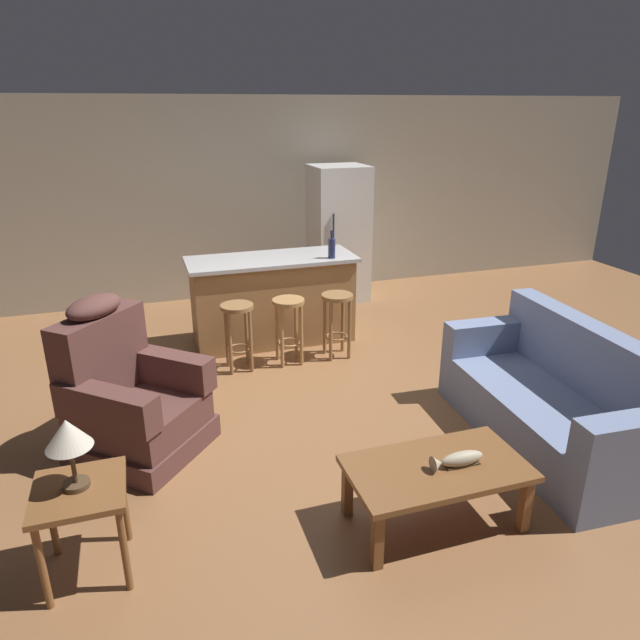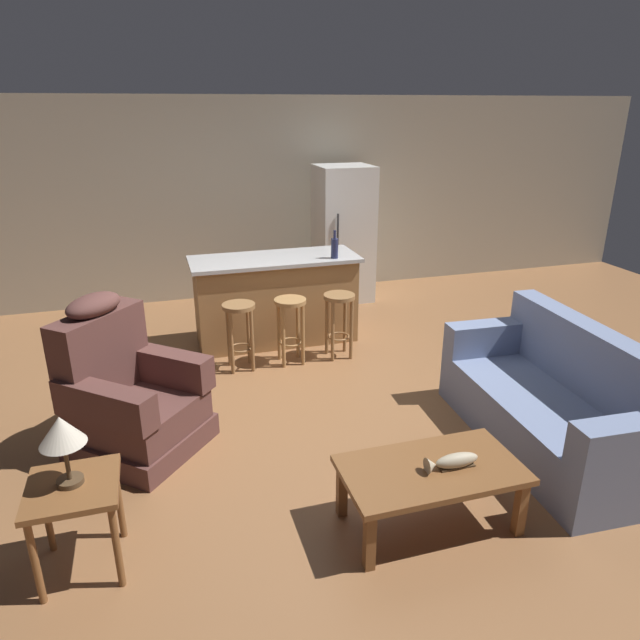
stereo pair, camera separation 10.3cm
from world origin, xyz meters
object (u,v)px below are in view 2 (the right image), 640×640
(end_table, at_px, (75,500))
(refrigerator, at_px, (343,234))
(kitchen_island, at_px, (276,299))
(table_lamp, at_px, (62,434))
(coffee_table, at_px, (431,475))
(recliner_near_lamp, at_px, (129,397))
(bar_stool_right, at_px, (339,314))
(bottle_tall_green, at_px, (335,248))
(bar_stool_middle, at_px, (290,319))
(couch, at_px, (554,404))
(fish_figurine, at_px, (452,462))
(bar_stool_left, at_px, (239,324))

(end_table, distance_m, refrigerator, 5.16)
(kitchen_island, bearing_deg, table_lamp, -121.08)
(coffee_table, xyz_separation_m, recliner_near_lamp, (-1.77, 1.46, 0.06))
(bar_stool_right, relative_size, bottle_tall_green, 2.28)
(refrigerator, bearing_deg, bar_stool_middle, -122.81)
(couch, relative_size, refrigerator, 1.10)
(table_lamp, height_order, bar_stool_right, table_lamp)
(coffee_table, xyz_separation_m, kitchen_island, (-0.25, 3.22, 0.11))
(bottle_tall_green, bearing_deg, fish_figurine, -94.62)
(bar_stool_middle, distance_m, bar_stool_right, 0.51)
(recliner_near_lamp, distance_m, kitchen_island, 2.33)
(bar_stool_right, bearing_deg, recliner_near_lamp, -150.96)
(coffee_table, height_order, bar_stool_left, bar_stool_left)
(bar_stool_middle, bearing_deg, refrigerator, 57.19)
(coffee_table, xyz_separation_m, fish_figurine, (0.11, -0.04, 0.10))
(fish_figurine, height_order, bar_stool_middle, bar_stool_middle)
(table_lamp, distance_m, bar_stool_middle, 2.98)
(fish_figurine, bearing_deg, bar_stool_middle, 97.52)
(coffee_table, height_order, bar_stool_right, bar_stool_right)
(end_table, distance_m, table_lamp, 0.41)
(end_table, relative_size, table_lamp, 1.37)
(kitchen_island, distance_m, bar_stool_left, 0.80)
(couch, height_order, table_lamp, table_lamp)
(kitchen_island, height_order, bar_stool_left, kitchen_island)
(end_table, height_order, kitchen_island, kitchen_island)
(recliner_near_lamp, height_order, bar_stool_left, recliner_near_lamp)
(bar_stool_middle, distance_m, refrigerator, 2.22)
(table_lamp, distance_m, refrigerator, 5.13)
(end_table, bearing_deg, bar_stool_left, 61.45)
(end_table, bearing_deg, bottle_tall_green, 49.24)
(kitchen_island, bearing_deg, refrigerator, 45.18)
(kitchen_island, bearing_deg, fish_figurine, -83.70)
(recliner_near_lamp, relative_size, bar_stool_middle, 1.76)
(fish_figurine, bearing_deg, coffee_table, 160.61)
(coffee_table, bearing_deg, recliner_near_lamp, 140.59)
(bar_stool_middle, xyz_separation_m, refrigerator, (1.18, 1.83, 0.41))
(end_table, distance_m, kitchen_island, 3.48)
(table_lamp, relative_size, bottle_tall_green, 1.37)
(end_table, bearing_deg, recliner_near_lamp, 77.99)
(coffee_table, xyz_separation_m, bar_stool_right, (0.28, 2.59, 0.11))
(table_lamp, height_order, bar_stool_middle, table_lamp)
(end_table, xyz_separation_m, bar_stool_right, (2.31, 2.36, 0.01))
(coffee_table, bearing_deg, fish_figurine, -19.39)
(refrigerator, relative_size, bottle_tall_green, 5.89)
(bar_stool_middle, bearing_deg, end_table, -127.29)
(couch, relative_size, bottle_tall_green, 6.50)
(bar_stool_left, distance_m, bar_stool_middle, 0.51)
(recliner_near_lamp, height_order, kitchen_island, recliner_near_lamp)
(coffee_table, relative_size, recliner_near_lamp, 0.92)
(table_lamp, height_order, kitchen_island, table_lamp)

